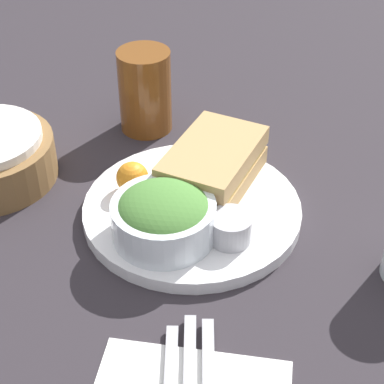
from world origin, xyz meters
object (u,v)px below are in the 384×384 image
salad_bowl (164,216)px  drink_glass (145,91)px  plate (192,210)px  sandwich (213,165)px  dressing_cup (230,228)px

salad_bowl → drink_glass: drink_glass is taller
salad_bowl → plate: bearing=-21.0°
sandwich → drink_glass: 0.19m
sandwich → drink_glass: bearing=39.5°
dressing_cup → drink_glass: 0.29m
plate → sandwich: bearing=-21.3°
sandwich → dressing_cup: 0.11m
plate → drink_glass: 0.22m
salad_bowl → drink_glass: 0.26m
plate → salad_bowl: bearing=159.0°
drink_glass → plate: bearing=-152.6°
plate → sandwich: sandwich is taller
sandwich → drink_glass: (0.14, 0.12, 0.02)m
sandwich → salad_bowl: salad_bowl is taller
salad_bowl → dressing_cup: 0.08m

